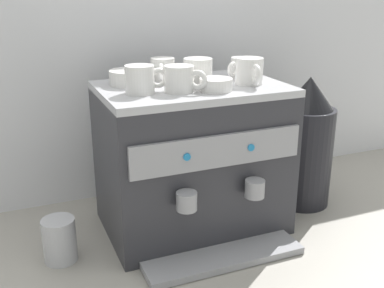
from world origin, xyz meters
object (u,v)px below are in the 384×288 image
at_px(ceramic_bowl_1, 194,72).
at_px(ceramic_cup_2, 250,71).
at_px(ceramic_cup_1, 163,69).
at_px(ceramic_bowl_2, 216,85).
at_px(ceramic_cup_3, 241,67).
at_px(coffee_grinder, 305,145).
at_px(espresso_machine, 193,159).
at_px(ceramic_cup_0, 141,79).
at_px(ceramic_cup_5, 181,79).
at_px(milk_pitcher, 59,240).
at_px(ceramic_bowl_0, 130,78).
at_px(ceramic_cup_4, 198,71).

bearing_deg(ceramic_bowl_1, ceramic_cup_2, -54.16).
relative_size(ceramic_cup_2, ceramic_bowl_1, 1.32).
xyz_separation_m(ceramic_cup_1, ceramic_bowl_1, (0.10, -0.01, -0.01)).
bearing_deg(ceramic_bowl_2, ceramic_cup_3, 42.82).
height_order(ceramic_cup_3, coffee_grinder, ceramic_cup_3).
height_order(espresso_machine, ceramic_cup_0, ceramic_cup_0).
xyz_separation_m(ceramic_cup_3, ceramic_cup_5, (-0.25, -0.12, 0.00)).
bearing_deg(ceramic_bowl_2, coffee_grinder, 13.78).
xyz_separation_m(ceramic_cup_3, milk_pitcher, (-0.61, -0.10, -0.42)).
height_order(ceramic_cup_2, ceramic_bowl_2, ceramic_cup_2).
height_order(ceramic_cup_3, ceramic_bowl_1, ceramic_cup_3).
height_order(ceramic_cup_3, milk_pitcher, ceramic_cup_3).
bearing_deg(ceramic_cup_0, ceramic_cup_1, 53.17).
relative_size(ceramic_cup_5, ceramic_bowl_1, 1.15).
distance_m(espresso_machine, ceramic_bowl_0, 0.31).
height_order(ceramic_cup_0, ceramic_cup_5, ceramic_cup_0).
bearing_deg(milk_pitcher, ceramic_cup_2, -0.30).
xyz_separation_m(ceramic_cup_1, ceramic_cup_3, (0.24, -0.06, -0.00)).
bearing_deg(espresso_machine, ceramic_bowl_0, 153.11).
bearing_deg(ceramic_bowl_0, ceramic_cup_2, -22.18).
distance_m(espresso_machine, ceramic_cup_1, 0.29).
bearing_deg(ceramic_cup_5, ceramic_cup_3, 25.12).
distance_m(ceramic_cup_0, ceramic_bowl_0, 0.12).
relative_size(ceramic_cup_2, coffee_grinder, 0.28).
distance_m(ceramic_cup_5, ceramic_bowl_0, 0.18).
xyz_separation_m(ceramic_cup_1, ceramic_bowl_0, (-0.11, -0.03, -0.01)).
bearing_deg(ceramic_cup_0, ceramic_cup_2, -1.81).
distance_m(ceramic_cup_0, coffee_grinder, 0.65).
bearing_deg(coffee_grinder, ceramic_cup_1, 167.50).
bearing_deg(ceramic_bowl_1, milk_pitcher, -162.07).
distance_m(ceramic_bowl_2, coffee_grinder, 0.47).
bearing_deg(ceramic_cup_1, ceramic_cup_4, -53.36).
relative_size(espresso_machine, ceramic_bowl_2, 5.89).
relative_size(ceramic_cup_3, milk_pitcher, 0.79).
height_order(ceramic_cup_3, ceramic_bowl_2, ceramic_cup_3).
distance_m(espresso_machine, milk_pitcher, 0.45).
xyz_separation_m(ceramic_cup_1, ceramic_cup_4, (0.08, -0.10, 0.01)).
relative_size(ceramic_cup_2, ceramic_cup_3, 1.25).
bearing_deg(ceramic_bowl_2, ceramic_cup_1, 113.53).
height_order(ceramic_cup_2, ceramic_cup_5, ceramic_cup_2).
bearing_deg(ceramic_cup_0, ceramic_bowl_1, 34.02).
height_order(ceramic_cup_1, coffee_grinder, ceramic_cup_1).
bearing_deg(ceramic_cup_0, ceramic_cup_3, 14.69).
height_order(ceramic_cup_1, ceramic_cup_3, ceramic_cup_1).
bearing_deg(ceramic_bowl_0, ceramic_cup_0, -90.45).
height_order(ceramic_cup_2, ceramic_cup_3, ceramic_cup_2).
height_order(ceramic_cup_0, coffee_grinder, ceramic_cup_0).
bearing_deg(ceramic_bowl_0, ceramic_cup_4, -21.71).
relative_size(ceramic_cup_0, milk_pitcher, 0.96).
relative_size(ceramic_cup_5, ceramic_bowl_2, 1.17).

